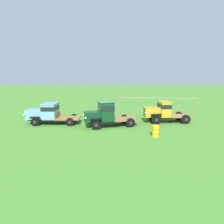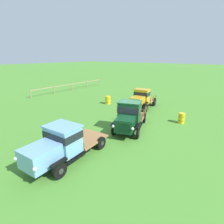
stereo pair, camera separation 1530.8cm
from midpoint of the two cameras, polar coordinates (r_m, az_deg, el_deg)
name	(u,v)px [view 1 (the left image)]	position (r m, az deg, el deg)	size (l,w,h in m)	color
ground_plane	(104,126)	(12.80, 23.79, -12.91)	(240.00, 240.00, 0.00)	#47842D
paddock_fence	(159,99)	(30.15, 28.12, 1.55)	(13.96, 0.34, 1.17)	#997F60
vintage_truck_foreground_near	(48,113)	(12.40, -2.22, -7.41)	(5.30, 2.44, 2.04)	black
vintage_truck_second_in_line	(105,114)	(12.42, 24.50, -7.70)	(5.16, 3.23, 2.33)	black
vintage_truck_midrow_center	(162,112)	(16.88, 40.17, -4.99)	(4.93, 2.37, 2.16)	black
oil_drum_beside_row	(151,111)	(20.21, 32.09, -3.78)	(0.66, 0.66, 0.94)	gold
oil_drum_near_fence	(155,131)	(12.76, 47.03, -13.40)	(0.56, 0.56, 0.89)	gold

